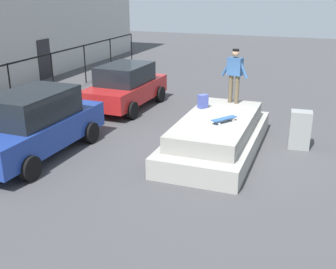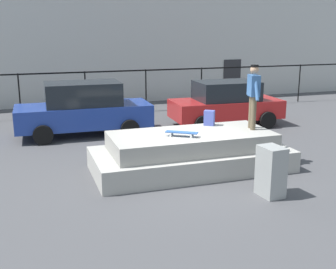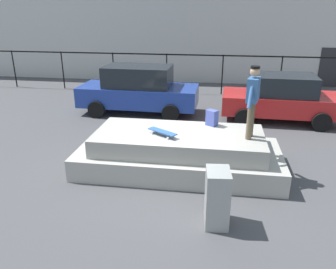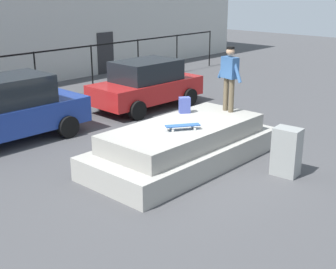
% 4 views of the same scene
% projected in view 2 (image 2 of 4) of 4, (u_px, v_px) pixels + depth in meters
% --- Properties ---
extents(ground_plane, '(60.00, 60.00, 0.00)m').
position_uv_depth(ground_plane, '(184.00, 172.00, 11.13)').
color(ground_plane, '#424244').
extents(concrete_ledge, '(5.14, 2.30, 1.00)m').
position_uv_depth(concrete_ledge, '(191.00, 153.00, 11.22)').
color(concrete_ledge, '#9E9B93').
rests_on(concrete_ledge, ground_plane).
extents(skateboarder, '(0.35, 0.92, 1.71)m').
position_uv_depth(skateboarder, '(253.00, 92.00, 11.29)').
color(skateboarder, brown).
rests_on(skateboarder, concrete_ledge).
extents(skateboard, '(0.79, 0.62, 0.12)m').
position_uv_depth(skateboard, '(182.00, 133.00, 10.69)').
color(skateboard, '#264C8C').
rests_on(skateboard, concrete_ledge).
extents(backpack, '(0.34, 0.33, 0.42)m').
position_uv_depth(backpack, '(209.00, 118.00, 11.89)').
color(backpack, '#3F4C99').
rests_on(backpack, concrete_ledge).
extents(car_blue_sedan_near, '(4.60, 2.09, 1.85)m').
position_uv_depth(car_blue_sedan_near, '(84.00, 109.00, 14.75)').
color(car_blue_sedan_near, navy).
rests_on(car_blue_sedan_near, ground_plane).
extents(car_red_sedan_mid, '(4.18, 2.14, 1.70)m').
position_uv_depth(car_red_sedan_mid, '(226.00, 103.00, 16.20)').
color(car_red_sedan_mid, '#B21E1E').
rests_on(car_red_sedan_mid, ground_plane).
extents(utility_box, '(0.49, 0.64, 1.13)m').
position_uv_depth(utility_box, '(271.00, 171.00, 9.43)').
color(utility_box, gray).
rests_on(utility_box, ground_plane).
extents(fence_row, '(24.06, 0.06, 1.87)m').
position_uv_depth(fence_row, '(116.00, 82.00, 18.49)').
color(fence_row, black).
rests_on(fence_row, ground_plane).
extents(warehouse_building, '(34.76, 8.15, 6.86)m').
position_uv_depth(warehouse_building, '(92.00, 31.00, 23.82)').
color(warehouse_building, '#B2B2AD').
rests_on(warehouse_building, ground_plane).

